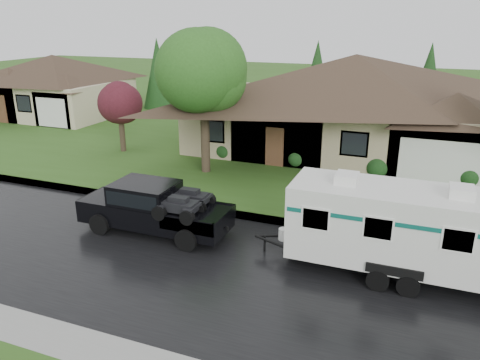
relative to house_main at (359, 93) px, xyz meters
name	(u,v)px	position (x,y,z in m)	size (l,w,h in m)	color
ground	(232,242)	(-2.29, -13.84, -3.59)	(140.00, 140.00, 0.00)	#30571B
road	(209,268)	(-2.29, -15.84, -3.59)	(140.00, 8.00, 0.01)	black
curb	(253,217)	(-2.29, -11.59, -3.52)	(140.00, 0.50, 0.15)	gray
lawn	(320,143)	(-2.29, 1.16, -3.52)	(140.00, 26.00, 0.15)	#30571B
house_main	(359,93)	(0.00, 0.00, 0.00)	(19.44, 10.80, 6.90)	tan
house_far	(56,80)	(-24.07, 2.02, -0.62)	(10.80, 8.64, 5.80)	#BFAF8D
tree_left_green	(204,76)	(-6.55, -7.04, 1.43)	(4.24, 4.24, 7.01)	#382B1E
tree_red	(120,104)	(-12.85, -5.29, -0.61)	(2.47, 2.47, 4.10)	#382B1E
shrub_row	(336,162)	(-0.29, -4.54, -2.94)	(13.60, 1.00, 1.00)	#143814
pickup_truck	(152,206)	(-5.45, -14.05, -2.57)	(5.73, 2.18, 1.91)	black
travel_trailer	(400,226)	(3.36, -14.05, -1.91)	(7.06, 2.48, 3.17)	silver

